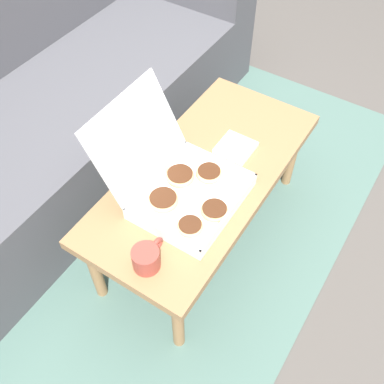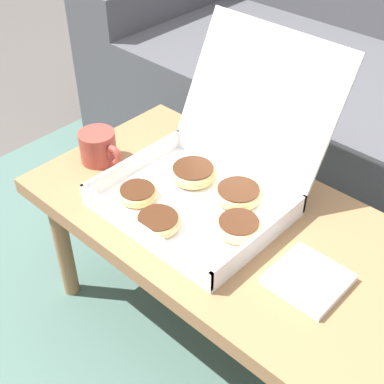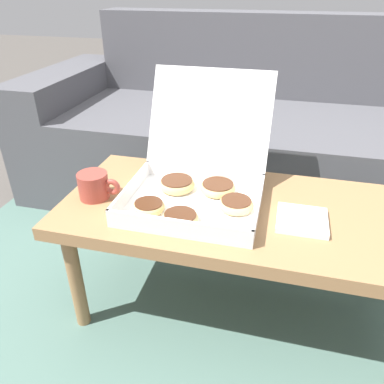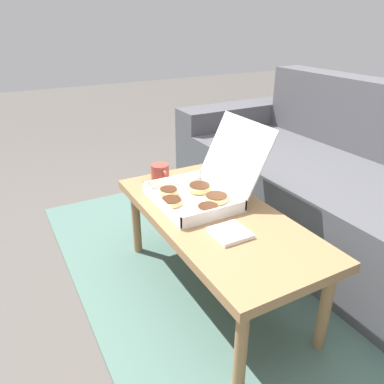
# 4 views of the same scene
# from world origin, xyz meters

# --- Properties ---
(ground_plane) EXTENTS (12.00, 12.00, 0.00)m
(ground_plane) POSITION_xyz_m (0.00, 0.00, 0.00)
(ground_plane) COLOR #514C47
(area_rug) EXTENTS (2.46, 1.81, 0.01)m
(area_rug) POSITION_xyz_m (0.00, 0.30, 0.01)
(area_rug) COLOR #4C6B60
(area_rug) RESTS_ON ground_plane
(couch) EXTENTS (2.34, 0.87, 0.86)m
(couch) POSITION_xyz_m (0.00, 0.83, 0.30)
(couch) COLOR #4C4C51
(couch) RESTS_ON ground_plane
(coffee_table) EXTENTS (1.07, 0.50, 0.42)m
(coffee_table) POSITION_xyz_m (0.00, -0.04, 0.37)
(coffee_table) COLOR #997047
(coffee_table) RESTS_ON ground_plane
(pastry_box) EXTENTS (0.39, 0.46, 0.34)m
(pastry_box) POSITION_xyz_m (-0.14, -0.02, 0.48)
(pastry_box) COLOR white
(pastry_box) RESTS_ON coffee_table
(coffee_mug) EXTENTS (0.13, 0.09, 0.08)m
(coffee_mug) POSITION_xyz_m (-0.44, -0.09, 0.46)
(coffee_mug) COLOR #993D33
(coffee_mug) RESTS_ON coffee_table
(napkin_stack) EXTENTS (0.14, 0.14, 0.02)m
(napkin_stack) POSITION_xyz_m (0.17, -0.08, 0.43)
(napkin_stack) COLOR white
(napkin_stack) RESTS_ON coffee_table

